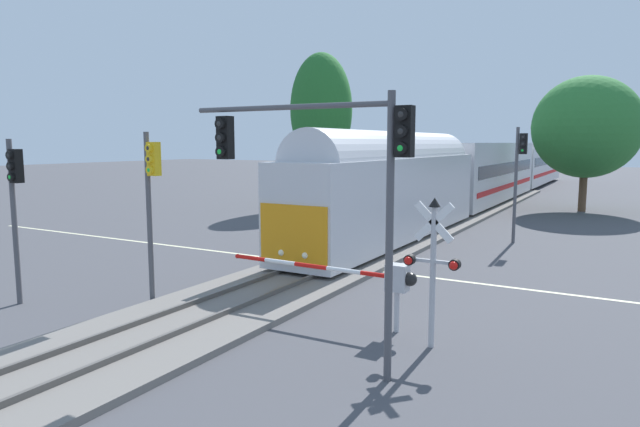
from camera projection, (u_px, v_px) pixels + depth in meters
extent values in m
plane|color=#47474C|center=(333.00, 266.00, 22.36)|extent=(220.00, 220.00, 0.00)
cube|color=beige|center=(333.00, 266.00, 22.36)|extent=(44.00, 0.20, 0.01)
cube|color=slate|center=(333.00, 263.00, 22.35)|extent=(4.40, 80.00, 0.18)
cube|color=#56514C|center=(318.00, 258.00, 22.68)|extent=(0.10, 80.00, 0.14)
cube|color=#56514C|center=(349.00, 261.00, 21.98)|extent=(0.10, 80.00, 0.14)
cube|color=silver|center=(392.00, 197.00, 27.34)|extent=(3.00, 18.13, 3.90)
cube|color=orange|center=(293.00, 235.00, 19.58)|extent=(2.76, 0.08, 2.15)
cylinder|color=silver|center=(392.00, 160.00, 27.11)|extent=(2.76, 16.32, 2.76)
sphere|color=#F4F2CC|center=(281.00, 253.00, 19.90)|extent=(0.24, 0.24, 0.24)
sphere|color=#F4F2CC|center=(305.00, 255.00, 19.41)|extent=(0.24, 0.24, 0.24)
cube|color=silver|center=(490.00, 171.00, 45.44)|extent=(3.00, 22.15, 4.60)
cube|color=black|center=(509.00, 168.00, 44.66)|extent=(0.04, 19.93, 0.90)
cube|color=red|center=(508.00, 186.00, 44.84)|extent=(0.04, 20.38, 0.36)
cube|color=silver|center=(535.00, 163.00, 65.32)|extent=(3.00, 22.15, 4.60)
cube|color=black|center=(549.00, 160.00, 64.54)|extent=(0.04, 19.93, 0.90)
cube|color=red|center=(548.00, 173.00, 64.72)|extent=(0.04, 20.38, 0.36)
cylinder|color=#B7B7BC|center=(397.00, 311.00, 14.47)|extent=(0.14, 0.14, 1.10)
cube|color=#B7B7BC|center=(397.00, 278.00, 14.36)|extent=(0.56, 0.40, 0.70)
sphere|color=black|center=(410.00, 279.00, 14.18)|extent=(0.36, 0.36, 0.36)
cylinder|color=red|center=(379.00, 275.00, 14.61)|extent=(1.04, 0.12, 0.13)
cylinder|color=white|center=(344.00, 270.00, 15.12)|extent=(1.04, 0.12, 0.13)
cylinder|color=red|center=(311.00, 266.00, 15.63)|extent=(1.04, 0.12, 0.13)
cylinder|color=white|center=(280.00, 262.00, 16.14)|extent=(1.04, 0.12, 0.13)
cylinder|color=red|center=(251.00, 258.00, 16.65)|extent=(1.04, 0.12, 0.13)
sphere|color=red|center=(238.00, 256.00, 16.90)|extent=(0.14, 0.14, 0.14)
cylinder|color=#B2B2B7|center=(433.00, 278.00, 13.24)|extent=(0.14, 0.14, 3.41)
cube|color=white|center=(434.00, 222.00, 13.05)|extent=(0.98, 0.05, 0.98)
cube|color=white|center=(434.00, 222.00, 13.05)|extent=(0.98, 0.05, 0.98)
cube|color=#B2B2B7|center=(433.00, 261.00, 13.18)|extent=(1.10, 0.08, 0.08)
cylinder|color=black|center=(410.00, 260.00, 13.37)|extent=(0.26, 0.18, 0.26)
cylinder|color=black|center=(455.00, 265.00, 12.83)|extent=(0.26, 0.18, 0.26)
sphere|color=red|center=(408.00, 261.00, 13.28)|extent=(0.20, 0.20, 0.20)
sphere|color=red|center=(454.00, 265.00, 12.74)|extent=(0.20, 0.20, 0.20)
cone|color=black|center=(435.00, 202.00, 13.01)|extent=(0.28, 0.28, 0.22)
cylinder|color=#B7B7BC|center=(303.00, 224.00, 30.11)|extent=(0.14, 0.14, 1.10)
cube|color=#B7B7BC|center=(302.00, 207.00, 30.00)|extent=(0.56, 0.40, 0.70)
sphere|color=black|center=(297.00, 207.00, 30.17)|extent=(0.36, 0.36, 0.36)
cylinder|color=red|center=(310.00, 207.00, 29.75)|extent=(1.00, 0.12, 0.17)
cylinder|color=white|center=(327.00, 208.00, 29.26)|extent=(1.00, 0.12, 0.17)
cylinder|color=red|center=(343.00, 208.00, 28.76)|extent=(1.00, 0.12, 0.17)
cylinder|color=white|center=(361.00, 208.00, 28.27)|extent=(1.00, 0.12, 0.17)
cylinder|color=red|center=(379.00, 208.00, 27.77)|extent=(1.00, 0.12, 0.17)
sphere|color=red|center=(388.00, 208.00, 27.52)|extent=(0.14, 0.14, 0.14)
cylinder|color=#4C4C51|center=(516.00, 186.00, 27.13)|extent=(0.16, 0.16, 5.68)
cube|color=black|center=(523.00, 144.00, 26.74)|extent=(0.34, 0.26, 1.00)
sphere|color=#262626|center=(523.00, 137.00, 26.57)|extent=(0.20, 0.20, 0.20)
cylinder|color=black|center=(523.00, 137.00, 26.54)|extent=(0.24, 0.10, 0.24)
sphere|color=#262626|center=(523.00, 144.00, 26.61)|extent=(0.20, 0.20, 0.20)
cylinder|color=black|center=(523.00, 144.00, 26.58)|extent=(0.24, 0.10, 0.24)
sphere|color=green|center=(523.00, 150.00, 26.65)|extent=(0.20, 0.20, 0.20)
cylinder|color=black|center=(522.00, 150.00, 26.62)|extent=(0.24, 0.10, 0.24)
cylinder|color=#4C4C51|center=(389.00, 240.00, 11.19)|extent=(0.16, 0.16, 5.93)
cube|color=black|center=(405.00, 132.00, 10.78)|extent=(0.34, 0.26, 1.00)
sphere|color=#262626|center=(402.00, 115.00, 10.61)|extent=(0.20, 0.20, 0.20)
cylinder|color=black|center=(401.00, 114.00, 10.58)|extent=(0.24, 0.10, 0.24)
sphere|color=#262626|center=(402.00, 131.00, 10.65)|extent=(0.20, 0.20, 0.20)
cylinder|color=black|center=(401.00, 131.00, 10.62)|extent=(0.24, 0.10, 0.24)
sphere|color=green|center=(401.00, 148.00, 10.69)|extent=(0.20, 0.20, 0.20)
cylinder|color=black|center=(401.00, 148.00, 10.66)|extent=(0.24, 0.10, 0.24)
cylinder|color=#4C4C51|center=(287.00, 107.00, 12.05)|extent=(4.90, 0.12, 0.12)
cube|color=black|center=(225.00, 138.00, 12.97)|extent=(0.34, 0.26, 1.00)
sphere|color=#262626|center=(221.00, 124.00, 12.80)|extent=(0.20, 0.20, 0.20)
cylinder|color=black|center=(220.00, 124.00, 12.78)|extent=(0.24, 0.10, 0.24)
sphere|color=#262626|center=(221.00, 138.00, 12.84)|extent=(0.20, 0.20, 0.20)
cylinder|color=black|center=(220.00, 138.00, 12.82)|extent=(0.24, 0.10, 0.24)
sphere|color=green|center=(221.00, 152.00, 12.88)|extent=(0.20, 0.20, 0.20)
cylinder|color=black|center=(221.00, 152.00, 12.86)|extent=(0.24, 0.10, 0.24)
cylinder|color=#4C4C51|center=(15.00, 223.00, 16.76)|extent=(0.16, 0.16, 5.03)
cube|color=black|center=(16.00, 166.00, 16.40)|extent=(0.34, 0.26, 1.00)
sphere|color=#262626|center=(10.00, 155.00, 16.23)|extent=(0.20, 0.20, 0.20)
cylinder|color=black|center=(9.00, 155.00, 16.21)|extent=(0.24, 0.10, 0.24)
sphere|color=#262626|center=(11.00, 166.00, 16.27)|extent=(0.20, 0.20, 0.20)
cylinder|color=black|center=(10.00, 166.00, 16.25)|extent=(0.24, 0.10, 0.24)
sphere|color=green|center=(12.00, 177.00, 16.31)|extent=(0.20, 0.20, 0.20)
cylinder|color=black|center=(11.00, 177.00, 16.29)|extent=(0.24, 0.10, 0.24)
cylinder|color=#4C4C51|center=(149.00, 219.00, 16.80)|extent=(0.16, 0.16, 5.24)
cube|color=gold|center=(154.00, 159.00, 16.44)|extent=(0.34, 0.26, 1.00)
sphere|color=#262626|center=(150.00, 148.00, 16.27)|extent=(0.20, 0.20, 0.20)
cylinder|color=gold|center=(149.00, 148.00, 16.24)|extent=(0.24, 0.10, 0.24)
sphere|color=#262626|center=(150.00, 159.00, 16.31)|extent=(0.20, 0.20, 0.20)
cylinder|color=gold|center=(149.00, 159.00, 16.28)|extent=(0.24, 0.10, 0.24)
sphere|color=green|center=(150.00, 170.00, 16.35)|extent=(0.20, 0.20, 0.20)
cylinder|color=gold|center=(150.00, 170.00, 16.32)|extent=(0.24, 0.10, 0.24)
cylinder|color=brown|center=(583.00, 188.00, 39.95)|extent=(0.54, 0.54, 3.33)
ellipsoid|color=#2D7533|center=(587.00, 127.00, 39.40)|extent=(7.44, 7.44, 7.21)
cylinder|color=#4C3828|center=(321.00, 180.00, 42.16)|extent=(0.40, 0.40, 4.23)
ellipsoid|color=#236628|center=(321.00, 110.00, 41.50)|extent=(4.65, 4.65, 8.40)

